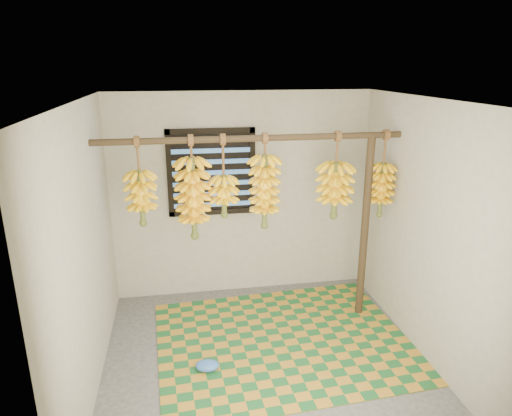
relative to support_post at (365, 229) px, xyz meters
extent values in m
cube|color=#434343|center=(-1.20, -0.70, -1.00)|extent=(3.00, 3.00, 0.01)
cube|color=silver|center=(-1.20, -0.70, 1.40)|extent=(3.00, 3.00, 0.01)
cube|color=gray|center=(-1.20, 0.80, 0.20)|extent=(3.00, 0.01, 2.40)
cube|color=gray|center=(-2.71, -0.70, 0.20)|extent=(0.01, 3.00, 2.40)
cube|color=gray|center=(0.30, -0.70, 0.20)|extent=(0.01, 3.00, 2.40)
cube|color=black|center=(-1.55, 0.78, 0.50)|extent=(1.00, 0.04, 1.00)
cylinder|color=#3C2E1B|center=(-1.20, 0.00, 1.00)|extent=(3.00, 0.06, 0.06)
cylinder|color=#3C2E1B|center=(0.00, 0.00, 0.00)|extent=(0.08, 0.08, 2.00)
cube|color=#1A5929|center=(-0.96, -0.39, -0.99)|extent=(2.60, 2.13, 0.01)
ellipsoid|color=blue|center=(-1.75, -0.73, -0.95)|extent=(0.24, 0.19, 0.09)
cylinder|color=brown|center=(-2.28, 0.00, 0.87)|extent=(0.02, 0.02, 0.33)
cylinder|color=#4C5923|center=(-2.28, 0.00, 0.48)|extent=(0.05, 0.05, 0.50)
cylinder|color=brown|center=(-1.79, 0.00, 0.92)|extent=(0.02, 0.02, 0.22)
cylinder|color=#4C5923|center=(-1.79, 0.00, 0.45)|extent=(0.06, 0.06, 0.77)
cylinder|color=brown|center=(-1.49, 0.00, 0.83)|extent=(0.02, 0.02, 0.40)
cylinder|color=#4C5923|center=(-1.49, 0.00, 0.46)|extent=(0.05, 0.05, 0.39)
cylinder|color=brown|center=(-1.09, 0.00, 0.92)|extent=(0.02, 0.02, 0.22)
cylinder|color=#4C5923|center=(-1.09, 0.00, 0.49)|extent=(0.05, 0.05, 0.71)
cylinder|color=brown|center=(-0.36, 0.00, 0.87)|extent=(0.02, 0.02, 0.32)
cylinder|color=#4C5923|center=(-0.36, 0.00, 0.47)|extent=(0.06, 0.06, 0.54)
cylinder|color=brown|center=(0.15, 0.00, 0.86)|extent=(0.02, 0.02, 0.34)
cylinder|color=#4C5923|center=(0.15, 0.00, 0.45)|extent=(0.05, 0.05, 0.54)
camera|label=1|loc=(-1.92, -4.28, 1.69)|focal=32.00mm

